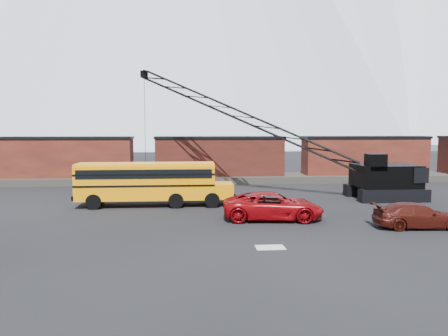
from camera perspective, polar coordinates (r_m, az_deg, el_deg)
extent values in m
plane|color=black|center=(25.28, 3.20, -7.93)|extent=(160.00, 160.00, 0.00)
cone|color=silver|center=(354.73, 25.85, 17.49)|extent=(260.00, 260.00, 175.00)
cone|color=silver|center=(354.30, 2.39, 16.82)|extent=(240.00, 240.00, 160.00)
cube|color=silver|center=(364.44, -4.34, 6.23)|extent=(800.00, 80.00, 24.00)
cube|color=#423D36|center=(46.81, -0.57, -1.38)|extent=(120.00, 5.00, 0.70)
cube|color=#421513|center=(48.13, -19.94, 1.29)|extent=(13.50, 2.90, 4.00)
cube|color=black|center=(48.04, -20.01, 3.73)|extent=(13.70, 3.10, 0.25)
cube|color=black|center=(49.52, -24.57, -0.74)|extent=(2.20, 2.40, 0.60)
cube|color=black|center=(47.35, -14.96, -0.69)|extent=(2.20, 2.40, 0.60)
cube|color=#531917|center=(46.60, -0.57, 1.49)|extent=(13.50, 2.90, 4.00)
cube|color=black|center=(46.51, -0.57, 4.01)|extent=(13.70, 3.10, 0.25)
cube|color=black|center=(46.62, -5.72, -0.63)|extent=(2.20, 2.40, 0.60)
cube|color=black|center=(47.24, 4.52, -0.54)|extent=(2.20, 2.40, 0.60)
cube|color=#421513|center=(50.39, 17.90, 1.52)|extent=(13.50, 2.90, 4.00)
cube|color=black|center=(50.30, 17.96, 3.85)|extent=(13.70, 3.10, 0.25)
cube|color=black|center=(49.05, 13.31, -0.46)|extent=(2.20, 2.40, 0.60)
cube|color=black|center=(52.28, 22.09, -0.36)|extent=(2.20, 2.40, 0.60)
cube|color=silver|center=(21.54, 6.06, -10.27)|extent=(1.40, 0.90, 0.02)
cube|color=#FF9805|center=(32.72, -10.12, -1.78)|extent=(10.00, 2.50, 2.50)
cube|color=#FF9805|center=(32.78, -0.29, -2.92)|extent=(1.60, 2.30, 1.10)
cube|color=#FF9805|center=(32.59, -10.16, 0.49)|extent=(10.00, 2.30, 0.18)
cube|color=black|center=(31.40, -10.35, -0.80)|extent=(9.60, 0.05, 0.65)
cube|color=black|center=(33.89, -9.95, -0.35)|extent=(9.60, 0.05, 0.65)
cube|color=black|center=(32.90, 1.19, -3.42)|extent=(0.15, 2.45, 0.35)
cube|color=black|center=(33.70, -18.69, -3.49)|extent=(0.15, 2.50, 0.35)
cylinder|color=black|center=(32.31, -16.66, -4.25)|extent=(1.10, 0.35, 1.10)
cylinder|color=black|center=(34.53, -15.88, -3.63)|extent=(1.10, 0.35, 1.10)
cylinder|color=black|center=(31.63, -6.29, -4.26)|extent=(1.10, 0.35, 1.10)
cylinder|color=black|center=(33.90, -6.20, -3.62)|extent=(1.10, 0.35, 1.10)
cylinder|color=black|center=(31.67, -1.57, -4.22)|extent=(1.10, 0.35, 1.10)
cylinder|color=black|center=(33.94, -1.80, -3.58)|extent=(1.10, 0.35, 1.10)
imported|color=#98070D|center=(27.75, 6.42, -4.93)|extent=(6.55, 3.55, 1.74)
imported|color=#40100B|center=(27.69, 23.93, -5.69)|extent=(5.09, 2.30, 1.45)
cube|color=black|center=(36.55, 21.33, -3.39)|extent=(5.50, 1.00, 1.00)
cube|color=black|center=(39.42, 19.28, -2.71)|extent=(5.50, 1.00, 1.00)
cube|color=black|center=(37.81, 20.33, -0.94)|extent=(4.80, 3.60, 1.80)
cube|color=black|center=(38.68, 23.02, -0.60)|extent=(1.20, 3.80, 1.20)
cube|color=black|center=(36.03, 19.19, 0.73)|extent=(1.40, 1.20, 1.30)
cube|color=black|center=(35.53, 19.55, 0.65)|extent=(1.20, 0.06, 0.90)
cube|color=black|center=(43.17, -10.39, 11.99)|extent=(0.70, 0.50, 0.60)
cylinder|color=black|center=(42.86, -10.27, 4.75)|extent=(0.04, 0.04, 10.59)
cube|color=black|center=(43.20, -10.16, -2.02)|extent=(0.25, 0.25, 0.50)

